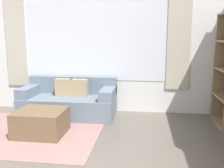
% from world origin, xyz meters
% --- Properties ---
extents(wall_back, '(6.66, 0.11, 2.70)m').
position_xyz_m(wall_back, '(0.00, 3.34, 1.36)').
color(wall_back, white).
rests_on(wall_back, ground_plane).
extents(area_rug, '(2.97, 1.86, 0.01)m').
position_xyz_m(area_rug, '(-1.14, 1.89, 0.01)').
color(area_rug, gray).
rests_on(area_rug, ground_plane).
extents(couch_main, '(1.80, 0.84, 0.73)m').
position_xyz_m(couch_main, '(-0.43, 2.88, 0.28)').
color(couch_main, slate).
rests_on(couch_main, ground_plane).
extents(ottoman, '(0.75, 0.66, 0.40)m').
position_xyz_m(ottoman, '(-0.57, 1.85, 0.20)').
color(ottoman, brown).
rests_on(ottoman, ground_plane).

